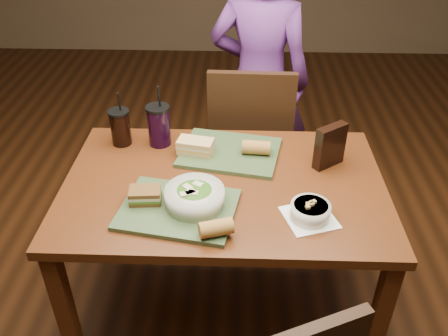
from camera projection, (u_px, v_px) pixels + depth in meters
The scene contains 15 objects.
ground at pixel (224, 305), 2.34m from camera, with size 6.00×6.00×0.00m, color #381C0B.
dining_table at pixel (224, 200), 1.97m from camera, with size 1.30×0.85×0.75m.
chair_far at pixel (250, 141), 2.56m from camera, with size 0.44×0.44×0.99m.
diner at pixel (259, 82), 2.66m from camera, with size 0.57×0.37×1.55m, color #5D2A76.
tray_near at pixel (178, 209), 1.76m from camera, with size 0.42×0.32×0.02m, color #374C2B.
tray_far at pixel (230, 152), 2.09m from camera, with size 0.42×0.32×0.02m, color #374C2B.
salad_bowl at pixel (195, 196), 1.75m from camera, with size 0.22×0.22×0.07m.
soup_bowl at pixel (310, 211), 1.71m from camera, with size 0.22×0.22×0.07m.
sandwich_near at pixel (145, 195), 1.77m from camera, with size 0.12×0.09×0.06m.
sandwich_far at pixel (196, 146), 2.06m from camera, with size 0.17×0.11×0.06m.
baguette_near at pixel (216, 228), 1.62m from camera, with size 0.06×0.06×0.12m, color #AD7533.
baguette_far at pixel (256, 148), 2.05m from camera, with size 0.06×0.06×0.12m, color #AD7533.
cup_cola at pixel (120, 127), 2.12m from camera, with size 0.09×0.09×0.26m.
cup_berry at pixel (159, 125), 2.11m from camera, with size 0.11×0.11×0.29m.
chip_bag at pixel (330, 146), 1.97m from camera, with size 0.14×0.04×0.19m, color black.
Camera 1 is at (0.06, -1.55, 1.88)m, focal length 38.00 mm.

